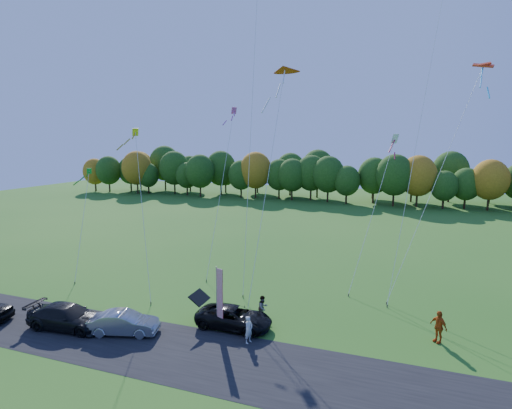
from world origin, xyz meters
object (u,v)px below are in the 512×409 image
(person_east, at_px, (438,327))
(feather_flag, at_px, (219,293))
(black_suv, at_px, (234,317))
(silver_sedan, at_px, (124,323))

(person_east, height_order, feather_flag, feather_flag)
(black_suv, xyz_separation_m, person_east, (12.08, 2.30, 0.29))
(silver_sedan, relative_size, person_east, 2.18)
(black_suv, distance_m, silver_sedan, 6.80)
(black_suv, bearing_deg, feather_flag, 143.28)
(black_suv, distance_m, person_east, 12.30)
(black_suv, xyz_separation_m, silver_sedan, (-6.09, -3.04, 0.02))
(black_suv, height_order, silver_sedan, silver_sedan)
(silver_sedan, height_order, feather_flag, feather_flag)
(feather_flag, bearing_deg, silver_sedan, -158.10)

